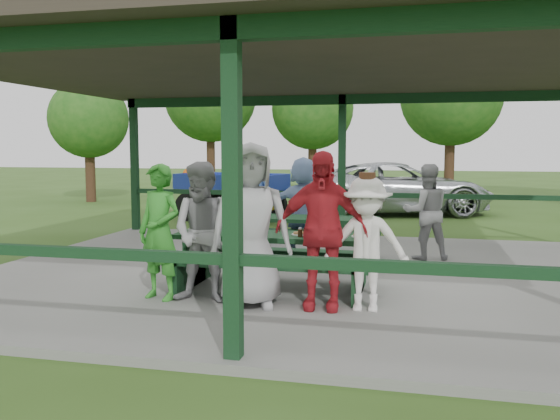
% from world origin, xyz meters
% --- Properties ---
extents(ground, '(90.00, 90.00, 0.00)m').
position_xyz_m(ground, '(0.00, 0.00, 0.00)').
color(ground, '#325119').
rests_on(ground, ground).
extents(concrete_slab, '(10.00, 8.00, 0.10)m').
position_xyz_m(concrete_slab, '(0.00, 0.00, 0.05)').
color(concrete_slab, slate).
rests_on(concrete_slab, ground).
extents(pavilion_structure, '(10.60, 8.60, 3.24)m').
position_xyz_m(pavilion_structure, '(0.00, 0.00, 3.17)').
color(pavilion_structure, black).
rests_on(pavilion_structure, concrete_slab).
extents(picnic_table_near, '(2.63, 1.39, 0.75)m').
position_xyz_m(picnic_table_near, '(-0.26, -1.20, 0.58)').
color(picnic_table_near, black).
rests_on(picnic_table_near, concrete_slab).
extents(picnic_table_far, '(2.56, 1.39, 0.75)m').
position_xyz_m(picnic_table_far, '(-0.30, 0.80, 0.57)').
color(picnic_table_far, black).
rests_on(picnic_table_far, concrete_slab).
extents(table_setting, '(2.52, 0.45, 0.10)m').
position_xyz_m(table_setting, '(-0.47, -1.18, 0.88)').
color(table_setting, white).
rests_on(table_setting, picnic_table_near).
extents(contestant_green, '(0.71, 0.57, 1.70)m').
position_xyz_m(contestant_green, '(-1.53, -2.00, 0.95)').
color(contestant_green, '#2E8726').
rests_on(contestant_green, concrete_slab).
extents(contestant_grey_left, '(0.85, 0.67, 1.72)m').
position_xyz_m(contestant_grey_left, '(-0.93, -2.02, 0.96)').
color(contestant_grey_left, gray).
rests_on(contestant_grey_left, concrete_slab).
extents(contestant_grey_mid, '(1.11, 0.91, 1.96)m').
position_xyz_m(contestant_grey_mid, '(-0.32, -2.09, 1.08)').
color(contestant_grey_mid, '#99999C').
rests_on(contestant_grey_mid, concrete_slab).
extents(contestant_red, '(1.10, 0.48, 1.86)m').
position_xyz_m(contestant_red, '(0.50, -1.98, 1.03)').
color(contestant_red, red).
rests_on(contestant_red, concrete_slab).
extents(contestant_white_fedora, '(1.02, 0.60, 1.61)m').
position_xyz_m(contestant_white_fedora, '(1.02, -1.96, 0.88)').
color(contestant_white_fedora, white).
rests_on(contestant_white_fedora, concrete_slab).
extents(spectator_lblue, '(1.67, 0.77, 1.73)m').
position_xyz_m(spectator_lblue, '(-0.40, 1.56, 0.97)').
color(spectator_lblue, '#7E98C3').
rests_on(spectator_lblue, concrete_slab).
extents(spectator_blue, '(0.68, 0.46, 1.82)m').
position_xyz_m(spectator_blue, '(-1.47, 2.25, 1.01)').
color(spectator_blue, '#4569B4').
rests_on(spectator_blue, concrete_slab).
extents(spectator_grey, '(0.92, 0.80, 1.62)m').
position_xyz_m(spectator_grey, '(1.73, 1.51, 0.91)').
color(spectator_grey, gray).
rests_on(spectator_grey, concrete_slab).
extents(pickup_truck, '(6.09, 3.91, 1.56)m').
position_xyz_m(pickup_truck, '(0.97, 9.35, 0.78)').
color(pickup_truck, silver).
rests_on(pickup_truck, ground).
extents(farm_trailer, '(3.99, 2.22, 1.38)m').
position_xyz_m(farm_trailer, '(-3.43, 6.83, 0.68)').
color(farm_trailer, navy).
rests_on(farm_trailer, ground).
extents(tree_far_left, '(3.97, 3.97, 6.20)m').
position_xyz_m(tree_far_left, '(-7.23, 15.70, 4.20)').
color(tree_far_left, '#362415').
rests_on(tree_far_left, ground).
extents(tree_left, '(3.40, 3.40, 5.31)m').
position_xyz_m(tree_left, '(-2.77, 15.79, 3.59)').
color(tree_left, '#362415').
rests_on(tree_left, ground).
extents(tree_mid, '(3.65, 3.65, 5.71)m').
position_xyz_m(tree_mid, '(2.67, 13.70, 3.86)').
color(tree_mid, '#362415').
rests_on(tree_mid, ground).
extents(tree_edge_left, '(2.88, 2.88, 4.49)m').
position_xyz_m(tree_edge_left, '(-10.22, 10.92, 3.03)').
color(tree_edge_left, '#362415').
rests_on(tree_edge_left, ground).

